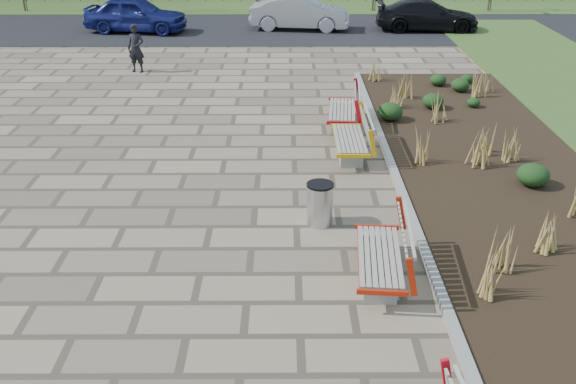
{
  "coord_description": "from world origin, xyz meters",
  "views": [
    {
      "loc": [
        1.45,
        -7.52,
        5.96
      ],
      "look_at": [
        1.5,
        3.0,
        0.9
      ],
      "focal_mm": 40.0,
      "sensor_mm": 36.0,
      "label": 1
    }
  ],
  "objects_px": {
    "bench_b": "(380,253)",
    "bench_c": "(350,137)",
    "bench_d": "(342,108)",
    "car_blue": "(136,14)",
    "pedestrian": "(136,48)",
    "car_silver": "(300,13)",
    "car_black": "(427,15)",
    "litter_bin": "(320,204)"
  },
  "relations": [
    {
      "from": "bench_b",
      "to": "bench_c",
      "type": "height_order",
      "value": "same"
    },
    {
      "from": "bench_d",
      "to": "car_blue",
      "type": "relative_size",
      "value": 0.47
    },
    {
      "from": "pedestrian",
      "to": "car_silver",
      "type": "relative_size",
      "value": 0.37
    },
    {
      "from": "pedestrian",
      "to": "car_silver",
      "type": "xyz_separation_m",
      "value": [
        5.84,
        7.21,
        -0.08
      ]
    },
    {
      "from": "pedestrian",
      "to": "car_black",
      "type": "height_order",
      "value": "pedestrian"
    },
    {
      "from": "car_black",
      "to": "bench_b",
      "type": "bearing_deg",
      "value": 168.9
    },
    {
      "from": "bench_d",
      "to": "pedestrian",
      "type": "height_order",
      "value": "pedestrian"
    },
    {
      "from": "car_blue",
      "to": "car_black",
      "type": "bearing_deg",
      "value": -80.81
    },
    {
      "from": "bench_d",
      "to": "car_silver",
      "type": "bearing_deg",
      "value": 99.04
    },
    {
      "from": "litter_bin",
      "to": "pedestrian",
      "type": "distance_m",
      "value": 12.64
    },
    {
      "from": "pedestrian",
      "to": "bench_c",
      "type": "bearing_deg",
      "value": -36.16
    },
    {
      "from": "litter_bin",
      "to": "bench_b",
      "type": "bearing_deg",
      "value": -65.5
    },
    {
      "from": "bench_d",
      "to": "car_silver",
      "type": "distance_m",
      "value": 12.8
    },
    {
      "from": "bench_d",
      "to": "car_black",
      "type": "bearing_deg",
      "value": 74.19
    },
    {
      "from": "bench_b",
      "to": "car_silver",
      "type": "relative_size",
      "value": 0.48
    },
    {
      "from": "bench_b",
      "to": "litter_bin",
      "type": "xyz_separation_m",
      "value": [
        -0.89,
        1.94,
        -0.09
      ]
    },
    {
      "from": "litter_bin",
      "to": "car_black",
      "type": "bearing_deg",
      "value": 72.64
    },
    {
      "from": "litter_bin",
      "to": "car_blue",
      "type": "height_order",
      "value": "car_blue"
    },
    {
      "from": "bench_c",
      "to": "litter_bin",
      "type": "bearing_deg",
      "value": -104.46
    },
    {
      "from": "bench_b",
      "to": "bench_d",
      "type": "height_order",
      "value": "same"
    },
    {
      "from": "bench_b",
      "to": "car_black",
      "type": "bearing_deg",
      "value": 81.57
    },
    {
      "from": "bench_b",
      "to": "car_black",
      "type": "distance_m",
      "value": 20.72
    },
    {
      "from": "bench_c",
      "to": "pedestrian",
      "type": "height_order",
      "value": "pedestrian"
    },
    {
      "from": "car_blue",
      "to": "bench_c",
      "type": "bearing_deg",
      "value": -142.82
    },
    {
      "from": "bench_b",
      "to": "litter_bin",
      "type": "relative_size",
      "value": 2.54
    },
    {
      "from": "car_silver",
      "to": "car_black",
      "type": "relative_size",
      "value": 0.97
    },
    {
      "from": "car_silver",
      "to": "bench_d",
      "type": "bearing_deg",
      "value": -168.93
    },
    {
      "from": "pedestrian",
      "to": "car_blue",
      "type": "distance_m",
      "value": 6.85
    },
    {
      "from": "bench_c",
      "to": "car_blue",
      "type": "relative_size",
      "value": 0.47
    },
    {
      "from": "bench_d",
      "to": "pedestrian",
      "type": "bearing_deg",
      "value": 145.47
    },
    {
      "from": "bench_c",
      "to": "car_black",
      "type": "height_order",
      "value": "car_black"
    },
    {
      "from": "bench_b",
      "to": "car_silver",
      "type": "bearing_deg",
      "value": 97.45
    },
    {
      "from": "bench_b",
      "to": "litter_bin",
      "type": "height_order",
      "value": "bench_b"
    },
    {
      "from": "pedestrian",
      "to": "car_blue",
      "type": "xyz_separation_m",
      "value": [
        -1.41,
        6.71,
        -0.05
      ]
    },
    {
      "from": "litter_bin",
      "to": "car_black",
      "type": "xyz_separation_m",
      "value": [
        5.69,
        18.21,
        0.26
      ]
    },
    {
      "from": "pedestrian",
      "to": "car_black",
      "type": "distance_m",
      "value": 13.48
    },
    {
      "from": "pedestrian",
      "to": "car_silver",
      "type": "bearing_deg",
      "value": 64.01
    },
    {
      "from": "pedestrian",
      "to": "car_silver",
      "type": "distance_m",
      "value": 9.28
    },
    {
      "from": "bench_d",
      "to": "litter_bin",
      "type": "bearing_deg",
      "value": -93.8
    },
    {
      "from": "bench_c",
      "to": "bench_d",
      "type": "height_order",
      "value": "same"
    },
    {
      "from": "car_silver",
      "to": "bench_b",
      "type": "bearing_deg",
      "value": -170.39
    },
    {
      "from": "bench_d",
      "to": "car_silver",
      "type": "height_order",
      "value": "car_silver"
    }
  ]
}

